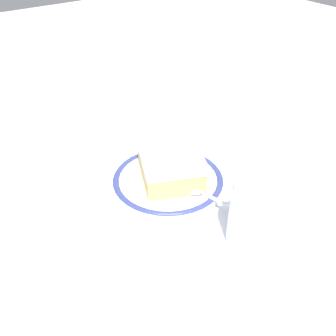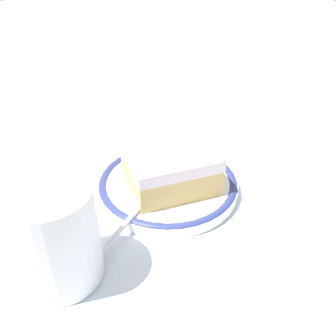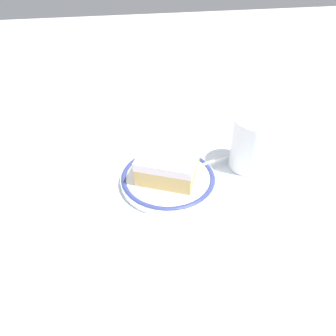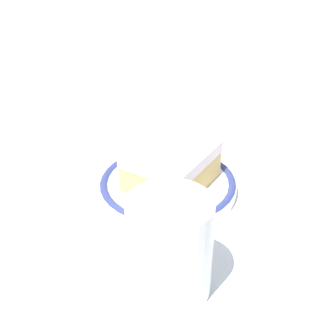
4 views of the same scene
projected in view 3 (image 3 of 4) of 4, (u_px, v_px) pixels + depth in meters
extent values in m
plane|color=#B7B2A8|center=(167.00, 192.00, 0.58)|extent=(2.40, 2.40, 0.00)
cube|color=silver|center=(167.00, 191.00, 0.58)|extent=(0.47, 0.31, 0.00)
cylinder|color=white|center=(168.00, 179.00, 0.59)|extent=(0.17, 0.17, 0.01)
torus|color=navy|center=(168.00, 178.00, 0.59)|extent=(0.17, 0.17, 0.01)
cube|color=#DBB76B|center=(168.00, 168.00, 0.58)|extent=(0.12, 0.12, 0.03)
cube|color=white|center=(168.00, 157.00, 0.56)|extent=(0.13, 0.12, 0.02)
ellipsoid|color=silver|center=(192.00, 167.00, 0.60)|extent=(0.04, 0.04, 0.01)
cylinder|color=silver|center=(219.00, 159.00, 0.62)|extent=(0.09, 0.04, 0.01)
cylinder|color=white|center=(253.00, 143.00, 0.60)|extent=(0.08, 0.08, 0.10)
cylinder|color=silver|center=(250.00, 156.00, 0.62)|extent=(0.07, 0.07, 0.04)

